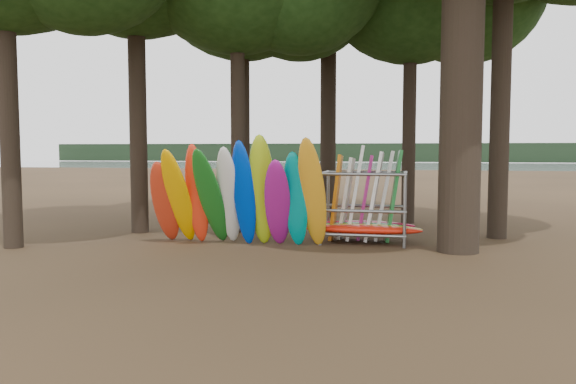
# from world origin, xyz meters

# --- Properties ---
(ground) EXTENTS (120.00, 120.00, 0.00)m
(ground) POSITION_xyz_m (0.00, 0.00, 0.00)
(ground) COLOR #47331E
(ground) RESTS_ON ground
(lake) EXTENTS (160.00, 160.00, 0.00)m
(lake) POSITION_xyz_m (0.00, 60.00, 0.00)
(lake) COLOR gray
(lake) RESTS_ON ground
(far_shore) EXTENTS (160.00, 4.00, 4.00)m
(far_shore) POSITION_xyz_m (0.00, 110.00, 2.00)
(far_shore) COLOR black
(far_shore) RESTS_ON ground
(kayak_row) EXTENTS (4.99, 1.95, 3.10)m
(kayak_row) POSITION_xyz_m (-1.28, 0.50, 1.33)
(kayak_row) COLOR red
(kayak_row) RESTS_ON ground
(storage_rack) EXTENTS (3.22, 1.55, 2.72)m
(storage_rack) POSITION_xyz_m (2.05, 1.83, 0.92)
(storage_rack) COLOR gray
(storage_rack) RESTS_ON ground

